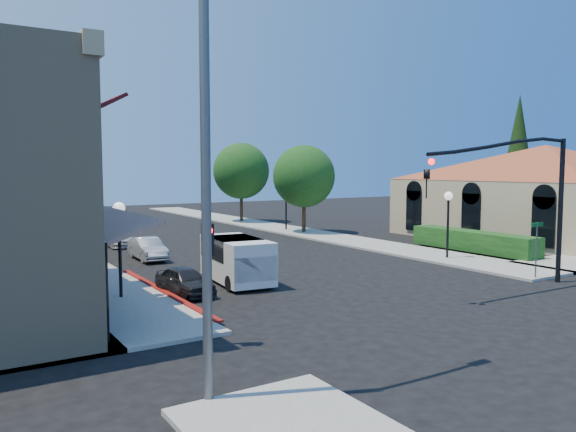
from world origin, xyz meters
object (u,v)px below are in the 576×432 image
cobra_streetlight (222,144)px  street_name_sign (537,241)px  parked_car_a (185,281)px  parked_car_c (117,238)px  street_tree_b (241,171)px  white_van (237,257)px  secondary_signal (207,261)px  lamppost_left_near (119,225)px  conifer_far (518,150)px  lamppost_right_far (286,195)px  street_tree_a (304,176)px  parked_car_d (73,228)px  lamppost_right_near (448,208)px  parked_car_b (148,249)px  lamppost_left_far (52,204)px  signal_mast_arm (530,186)px

cobra_streetlight → street_name_sign: size_ratio=3.72×
parked_car_a → parked_car_c: 14.78m
street_tree_b → white_van: size_ratio=1.60×
secondary_signal → lamppost_left_near: (-0.50, 6.59, 0.42)m
conifer_far → lamppost_right_far: 20.72m
street_tree_a → parked_car_d: 16.60m
parked_car_d → lamppost_right_far: bearing=-11.3°
cobra_streetlight → secondary_signal: bearing=71.4°
street_tree_b → parked_car_c: street_tree_b is taller
parked_car_a → parked_car_c: parked_car_a is taller
conifer_far → parked_car_c: conifer_far is taller
lamppost_right_near → parked_car_b: 15.82m
parked_car_d → white_van: bearing=-77.5°
secondary_signal → parked_car_c: size_ratio=0.92×
white_van → parked_car_b: size_ratio=1.25×
parked_car_b → lamppost_right_near: bearing=-30.7°
lamppost_left_near → lamppost_left_far: 14.00m
secondary_signal → cobra_streetlight: cobra_streetlight is taller
lamppost_left_near → secondary_signal: bearing=-85.7°
cobra_streetlight → lamppost_left_far: bearing=88.5°
street_name_sign → lamppost_right_far: size_ratio=0.70×
secondary_signal → lamppost_right_near: size_ratio=0.93×
parked_car_a → parked_car_d: (0.05, 20.70, 0.15)m
street_tree_a → lamppost_right_near: (-0.30, -14.00, -1.46)m
parked_car_a → parked_car_d: parked_car_d is taller
secondary_signal → street_tree_a: bearing=50.8°
secondary_signal → lamppost_left_near: lamppost_left_near is taller
street_tree_b → parked_car_b: bearing=-130.9°
parked_car_b → signal_mast_arm: bearing=-53.0°
conifer_far → parked_car_a: (-34.20, -10.40, -5.83)m
parked_car_b → street_tree_a: bearing=24.0°
street_tree_a → lamppost_left_far: size_ratio=1.82×
parked_car_b → street_tree_b: bearing=50.3°
lamppost_right_near → street_tree_b: bearing=89.3°
white_van → parked_car_c: (-1.25, 13.86, -0.56)m
white_van → lamppost_right_far: bearing=52.2°
street_name_sign → lamppost_right_far: 21.85m
secondary_signal → lamppost_left_far: 20.60m
secondary_signal → signal_mast_arm: bearing=0.4°
conifer_far → lamppost_left_near: conifer_far is taller
parked_car_a → street_tree_b: bearing=52.1°
lamppost_right_far → white_van: size_ratio=0.81×
lamppost_left_far → parked_car_b: size_ratio=1.01×
lamppost_right_far → parked_car_c: (-13.30, -1.69, -2.21)m
street_tree_a → lamppost_right_far: street_tree_a is taller
parked_car_a → parked_car_c: bearing=78.2°
street_tree_b → street_tree_a: bearing=-90.0°
street_tree_a → parked_car_b: 15.18m
street_tree_a → parked_car_d: size_ratio=1.32×
signal_mast_arm → parked_car_d: (-12.01, 26.80, -3.40)m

